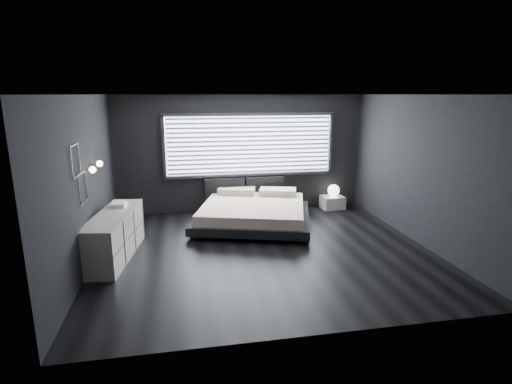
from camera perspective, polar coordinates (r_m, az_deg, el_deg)
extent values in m
plane|color=black|center=(7.47, 1.21, -8.27)|extent=(6.00, 6.00, 0.00)
plane|color=silver|center=(6.92, 1.33, 13.76)|extent=(6.00, 6.00, 0.00)
cube|color=black|center=(9.73, -2.07, 5.49)|extent=(6.00, 0.04, 2.80)
cube|color=black|center=(4.49, 8.50, -4.58)|extent=(6.00, 0.04, 2.80)
cube|color=black|center=(7.09, -23.19, 1.25)|extent=(0.04, 5.50, 2.80)
cube|color=black|center=(8.21, 22.25, 2.92)|extent=(0.04, 5.50, 2.80)
cube|color=white|center=(9.71, -0.88, 6.74)|extent=(4.00, 0.02, 1.38)
cube|color=#47474C|center=(9.56, -13.07, 6.27)|extent=(0.06, 0.08, 1.48)
cube|color=#47474C|center=(10.23, 10.57, 6.86)|extent=(0.06, 0.08, 1.48)
cube|color=#47474C|center=(9.62, -0.87, 11.03)|extent=(4.14, 0.08, 0.06)
cube|color=#47474C|center=(9.80, -0.84, 2.48)|extent=(4.14, 0.08, 0.06)
cube|color=silver|center=(9.65, -0.82, 6.69)|extent=(3.94, 0.03, 1.32)
cube|color=black|center=(9.72, -4.51, 0.47)|extent=(0.96, 0.16, 0.52)
cube|color=black|center=(9.87, 1.27, 0.72)|extent=(0.96, 0.16, 0.52)
cylinder|color=silver|center=(7.09, -22.87, 2.93)|extent=(0.10, 0.02, 0.02)
sphere|color=#FFE5B7|center=(7.08, -22.32, 2.96)|extent=(0.11, 0.11, 0.11)
cylinder|color=silver|center=(7.67, -21.96, 3.76)|extent=(0.10, 0.02, 0.02)
sphere|color=#FFE5B7|center=(7.66, -21.45, 3.79)|extent=(0.11, 0.11, 0.11)
cube|color=#47474C|center=(6.45, -24.57, 6.11)|extent=(0.01, 0.46, 0.02)
cube|color=#47474C|center=(6.52, -24.16, 2.11)|extent=(0.01, 0.46, 0.02)
cube|color=#47474C|center=(6.70, -23.92, 4.43)|extent=(0.01, 0.02, 0.46)
cube|color=#47474C|center=(6.26, -24.84, 3.75)|extent=(0.01, 0.02, 0.46)
cube|color=#47474C|center=(6.76, -23.68, 2.45)|extent=(0.01, 0.46, 0.02)
cube|color=#47474C|center=(6.86, -23.31, -1.32)|extent=(0.01, 0.46, 0.02)
cube|color=#47474C|center=(7.02, -23.10, 0.98)|extent=(0.01, 0.02, 0.46)
cube|color=#47474C|center=(6.59, -23.92, 0.10)|extent=(0.01, 0.02, 0.46)
cube|color=black|center=(8.14, -8.49, -6.18)|extent=(0.16, 0.16, 0.09)
cube|color=black|center=(7.90, 6.46, -6.73)|extent=(0.16, 0.16, 0.09)
cube|color=black|center=(9.87, -5.85, -2.51)|extent=(0.16, 0.16, 0.09)
cube|color=black|center=(9.68, 6.37, -2.86)|extent=(0.16, 0.16, 0.09)
cube|color=black|center=(8.79, -0.40, -3.60)|extent=(2.97, 2.90, 0.18)
cube|color=beige|center=(8.73, -0.40, -2.36)|extent=(2.68, 2.68, 0.22)
cube|color=beige|center=(9.57, -2.79, 0.19)|extent=(0.95, 0.69, 0.14)
cube|color=beige|center=(9.48, 3.13, 0.05)|extent=(0.95, 0.69, 0.14)
cube|color=beige|center=(10.23, 10.85, -1.45)|extent=(0.57, 0.49, 0.31)
sphere|color=white|center=(10.19, 11.02, 0.25)|extent=(0.29, 0.29, 0.29)
cube|color=beige|center=(7.45, -19.55, -5.88)|extent=(0.83, 2.05, 0.79)
cube|color=#47474C|center=(7.37, -17.45, -5.93)|extent=(0.29, 1.95, 0.77)
cube|color=white|center=(7.80, -19.09, -1.74)|extent=(0.31, 0.39, 0.04)
cube|color=white|center=(7.77, -19.06, -1.51)|extent=(0.25, 0.33, 0.03)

